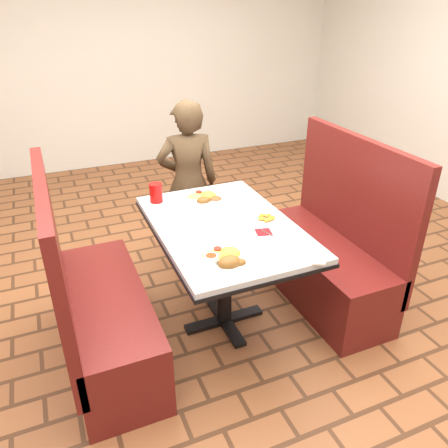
{
  "coord_description": "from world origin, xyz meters",
  "views": [
    {
      "loc": [
        -0.92,
        -2.16,
        1.96
      ],
      "look_at": [
        0.0,
        0.0,
        0.75
      ],
      "focal_mm": 35.0,
      "sensor_mm": 36.0,
      "label": 1
    }
  ],
  "objects": [
    {
      "name": "room",
      "position": [
        0.0,
        0.0,
        1.91
      ],
      "size": [
        7.0,
        7.04,
        2.82
      ],
      "color": "brown",
      "rests_on": "ground"
    },
    {
      "name": "dining_table",
      "position": [
        0.0,
        0.0,
        0.65
      ],
      "size": [
        0.81,
        1.21,
        0.75
      ],
      "color": "silver",
      "rests_on": "ground"
    },
    {
      "name": "booth_bench_left",
      "position": [
        -0.8,
        0.0,
        0.33
      ],
      "size": [
        0.47,
        1.2,
        1.17
      ],
      "color": "maroon",
      "rests_on": "ground"
    },
    {
      "name": "booth_bench_right",
      "position": [
        0.8,
        0.0,
        0.33
      ],
      "size": [
        0.47,
        1.2,
        1.17
      ],
      "color": "maroon",
      "rests_on": "ground"
    },
    {
      "name": "diner_person",
      "position": [
        0.09,
        0.93,
        0.66
      ],
      "size": [
        0.53,
        0.4,
        1.32
      ],
      "primitive_type": "imported",
      "rotation": [
        0.0,
        0.0,
        2.95
      ],
      "color": "brown",
      "rests_on": "ground"
    },
    {
      "name": "near_dinner_plate",
      "position": [
        -0.16,
        -0.39,
        0.78
      ],
      "size": [
        0.29,
        0.29,
        0.09
      ],
      "rotation": [
        0.0,
        0.0,
        -0.23
      ],
      "color": "white",
      "rests_on": "dining_table"
    },
    {
      "name": "far_dinner_plate",
      "position": [
        0.02,
        0.38,
        0.78
      ],
      "size": [
        0.28,
        0.28,
        0.07
      ],
      "rotation": [
        0.0,
        0.0,
        -0.21
      ],
      "color": "white",
      "rests_on": "dining_table"
    },
    {
      "name": "plantain_plate",
      "position": [
        0.26,
        -0.05,
        0.76
      ],
      "size": [
        0.18,
        0.18,
        0.03
      ],
      "rotation": [
        0.0,
        0.0,
        -0.24
      ],
      "color": "white",
      "rests_on": "dining_table"
    },
    {
      "name": "maroon_napkin",
      "position": [
        0.17,
        -0.19,
        0.75
      ],
      "size": [
        0.11,
        0.11,
        0.0
      ],
      "primitive_type": "cube",
      "rotation": [
        0.0,
        0.0,
        -0.22
      ],
      "color": "maroon",
      "rests_on": "dining_table"
    },
    {
      "name": "spoon_utensil",
      "position": [
        0.18,
        -0.21,
        0.75
      ],
      "size": [
        0.04,
        0.12,
        0.0
      ],
      "primitive_type": "cube",
      "rotation": [
        0.0,
        0.0,
        0.22
      ],
      "color": "silver",
      "rests_on": "dining_table"
    },
    {
      "name": "red_tumbler",
      "position": [
        -0.29,
        0.48,
        0.81
      ],
      "size": [
        0.09,
        0.09,
        0.13
      ],
      "primitive_type": "cylinder",
      "color": "red",
      "rests_on": "dining_table"
    },
    {
      "name": "paper_napkin",
      "position": [
        0.24,
        -0.52,
        0.76
      ],
      "size": [
        0.25,
        0.22,
        0.01
      ],
      "primitive_type": "cube",
      "rotation": [
        0.0,
        0.0,
        -0.45
      ],
      "color": "white",
      "rests_on": "dining_table"
    },
    {
      "name": "knife_utensil",
      "position": [
        -0.05,
        -0.36,
        0.76
      ],
      "size": [
        0.07,
        0.18,
        0.0
      ],
      "primitive_type": "cube",
      "rotation": [
        0.0,
        0.0,
        0.33
      ],
      "color": "silver",
      "rests_on": "dining_table"
    },
    {
      "name": "fork_utensil",
      "position": [
        -0.09,
        -0.34,
        0.76
      ],
      "size": [
        0.03,
        0.16,
        0.0
      ],
      "primitive_type": "cube",
      "rotation": [
        0.0,
        0.0,
        0.15
      ],
      "color": "#B8B9BD",
      "rests_on": "dining_table"
    },
    {
      "name": "lettuce_shreds",
      "position": [
        0.04,
        0.06,
        0.75
      ],
      "size": [
        0.28,
        0.32,
        0.0
      ],
      "primitive_type": null,
      "color": "#81B448",
      "rests_on": "dining_table"
    }
  ]
}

